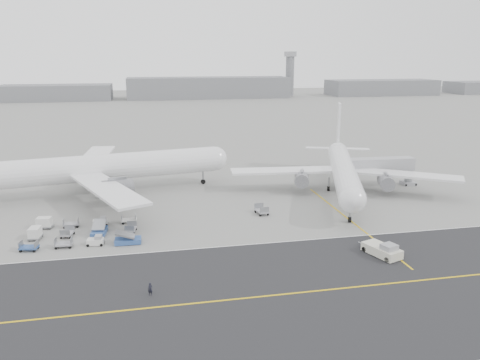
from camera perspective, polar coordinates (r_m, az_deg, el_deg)
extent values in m
plane|color=gray|center=(71.97, -7.50, -7.79)|extent=(700.00, 700.00, 0.00)
cube|color=#252527|center=(56.37, -0.87, -14.37)|extent=(220.00, 32.00, 0.02)
cube|color=gold|center=(56.36, -0.87, -14.35)|extent=(220.00, 0.30, 0.01)
cube|color=silver|center=(70.40, -3.27, -8.18)|extent=(220.00, 0.25, 0.01)
cube|color=gold|center=(83.71, 13.23, -4.77)|extent=(0.30, 40.00, 0.01)
cylinder|color=gray|center=(347.60, 6.09, 12.47)|extent=(6.00, 6.00, 28.00)
cube|color=#95959A|center=(347.35, 6.16, 15.02)|extent=(7.00, 7.00, 3.50)
cylinder|color=white|center=(99.84, -16.06, 1.51)|extent=(47.49, 13.12, 5.42)
sphere|color=white|center=(104.34, -3.05, 2.63)|extent=(5.31, 5.31, 5.31)
cube|color=white|center=(86.12, -15.90, -1.01)|extent=(15.61, 26.07, 0.45)
cube|color=white|center=(113.82, -17.28, 2.65)|extent=(7.79, 26.30, 0.45)
cylinder|color=gray|center=(90.96, -14.67, -0.98)|extent=(6.23, 4.26, 3.36)
cylinder|color=gray|center=(109.90, -15.86, 1.62)|extent=(6.23, 4.26, 3.36)
cylinder|color=black|center=(104.69, -4.51, -0.19)|extent=(1.09, 0.66, 1.02)
cylinder|color=black|center=(97.83, -16.68, -1.86)|extent=(1.09, 0.66, 1.02)
cylinder|color=black|center=(104.08, -16.97, -0.89)|extent=(1.09, 0.66, 1.02)
cylinder|color=gray|center=(104.34, -4.53, 0.56)|extent=(0.36, 0.36, 2.84)
cylinder|color=white|center=(98.40, 12.51, 1.09)|extent=(17.99, 39.91, 4.66)
sphere|color=white|center=(78.83, 13.56, -2.37)|extent=(4.57, 4.57, 4.57)
cone|color=white|center=(119.14, 11.79, 3.66)|extent=(6.61, 8.89, 4.20)
cube|color=white|center=(118.60, 11.94, 6.76)|extent=(1.96, 4.38, 9.92)
cube|color=white|center=(119.65, 9.81, 3.86)|extent=(7.76, 4.59, 0.25)
cube|color=white|center=(120.20, 13.72, 3.70)|extent=(7.76, 4.59, 0.25)
cube|color=white|center=(99.27, 5.37, 1.15)|extent=(22.70, 7.09, 0.45)
cube|color=white|center=(101.24, 19.39, 0.64)|extent=(21.36, 16.47, 0.45)
cylinder|color=gray|center=(97.53, 7.55, 0.14)|extent=(4.38, 5.64, 2.89)
cylinder|color=gray|center=(98.91, 17.37, -0.21)|extent=(4.38, 5.64, 2.89)
cylinder|color=black|center=(82.50, 13.23, -4.71)|extent=(0.81, 1.12, 1.01)
cylinder|color=black|center=(100.72, 10.73, -1.02)|extent=(0.81, 1.12, 1.01)
cylinder|color=black|center=(101.17, 13.90, -1.12)|extent=(0.81, 1.12, 1.01)
cylinder|color=gray|center=(82.10, 13.28, -3.90)|extent=(0.36, 0.36, 2.45)
cube|color=beige|center=(70.34, 16.89, -8.21)|extent=(4.38, 6.12, 1.25)
cube|color=#95959A|center=(69.23, 17.72, -7.81)|extent=(2.45, 2.34, 0.81)
cylinder|color=gray|center=(72.56, 14.89, -7.61)|extent=(0.91, 2.24, 0.14)
cylinder|color=black|center=(68.37, 17.54, -9.27)|extent=(0.61, 0.88, 0.81)
cylinder|color=black|center=(70.02, 18.83, -8.80)|extent=(0.61, 0.88, 0.81)
cylinder|color=black|center=(71.00, 14.95, -8.16)|extent=(0.61, 0.88, 0.81)
cylinder|color=black|center=(72.59, 16.25, -7.73)|extent=(0.61, 0.88, 0.81)
cylinder|color=gray|center=(109.71, 19.87, 0.52)|extent=(1.70, 1.70, 4.24)
cube|color=#95959A|center=(110.13, 19.79, -0.36)|extent=(2.89, 2.89, 0.74)
cube|color=#A1A1A5|center=(105.77, 16.46, 1.83)|extent=(16.03, 3.73, 2.76)
cube|color=#95959A|center=(102.78, 12.59, 1.72)|extent=(1.43, 3.45, 3.18)
cylinder|color=black|center=(111.68, 20.04, -0.21)|extent=(0.35, 0.65, 0.64)
imported|color=black|center=(57.85, -10.88, -12.94)|extent=(0.68, 0.55, 1.62)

